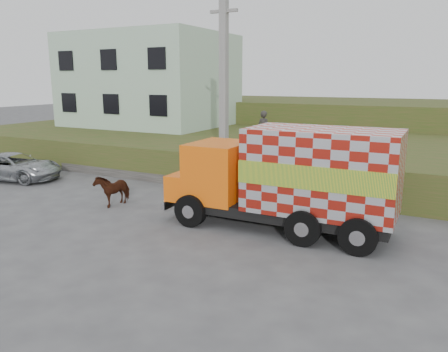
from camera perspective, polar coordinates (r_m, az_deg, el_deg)
The scene contains 10 objects.
ground at distance 14.49m, azimuth -4.97°, elevation -5.89°, with size 120.00×120.00×0.00m, color #474749.
embankment at distance 23.13m, azimuth 8.40°, elevation 2.90°, with size 40.00×12.00×1.50m, color #324B19.
embankment_far at distance 34.52m, azimuth 15.10°, elevation 7.00°, with size 40.00×12.00×3.00m, color #324B19.
retaining_strip at distance 18.89m, azimuth -3.28°, elevation -0.86°, with size 16.00×0.50×0.40m, color #595651.
building at distance 30.72m, azimuth -9.57°, elevation 12.24°, with size 10.00×8.00×6.00m, color #A1BDA3.
utility_pole at distance 18.24m, azimuth -0.03°, elevation 10.99°, with size 1.20×0.30×8.00m.
cargo_truck at distance 13.34m, azimuth 8.64°, elevation -0.29°, with size 7.16×2.56×3.18m.
cow at distance 16.66m, azimuth -14.32°, elevation -1.68°, with size 0.63×1.39×1.18m, color black.
suv at distance 22.40m, azimuth -25.79°, elevation 1.12°, with size 2.05×4.44×1.23m, color silver.
pedestrian at distance 19.65m, azimuth 5.23°, elevation 6.02°, with size 0.62×0.41×1.71m, color #2E2B29.
Camera 1 is at (7.44, -11.57, 4.56)m, focal length 35.00 mm.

